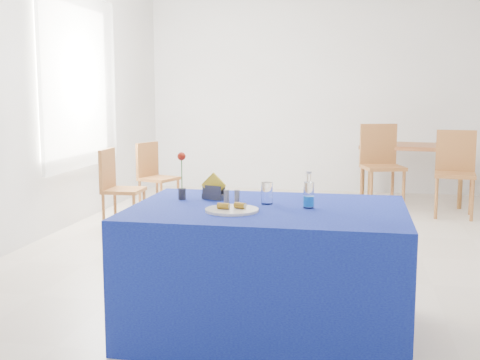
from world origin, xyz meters
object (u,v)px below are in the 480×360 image
blue_table (268,270)px  chair_bg_right (455,167)px  chair_win_b (154,172)px  plate (232,210)px  chair_bg_left (381,160)px  water_bottle (309,196)px  oak_table (413,150)px  chair_win_a (116,184)px

blue_table → chair_bg_right: 4.17m
chair_win_b → plate: bearing=-134.1°
plate → chair_bg_left: size_ratio=0.29×
chair_bg_left → chair_bg_right: bearing=-39.0°
water_bottle → chair_win_b: water_bottle is taller
plate → chair_win_b: (-1.68, 3.50, -0.28)m
blue_table → water_bottle: water_bottle is taller
chair_bg_left → chair_bg_right: chair_bg_left is taller
chair_bg_right → oak_table: bearing=121.8°
blue_table → chair_win_a: chair_win_a is taller
plate → chair_bg_left: 4.47m
water_bottle → chair_win_b: (-2.10, 3.31, -0.34)m
oak_table → chair_win_b: bearing=-155.8°
chair_bg_right → chair_win_b: size_ratio=1.18×
plate → chair_win_a: chair_win_a is taller
oak_table → chair_bg_left: 0.69m
blue_table → oak_table: bearing=75.3°
water_bottle → oak_table: bearing=78.0°
oak_table → chair_bg_right: chair_bg_right is taller
water_bottle → oak_table: (1.00, 4.70, -0.15)m
water_bottle → chair_bg_left: bearing=82.3°
water_bottle → chair_win_b: size_ratio=0.26×
chair_bg_left → chair_win_a: bearing=-162.2°
plate → chair_win_a: size_ratio=0.36×
blue_table → chair_bg_left: size_ratio=1.54×
water_bottle → chair_bg_left: size_ratio=0.21×
plate → oak_table: (1.42, 4.89, -0.09)m
blue_table → chair_win_b: size_ratio=1.90×
chair_bg_left → chair_win_b: size_ratio=1.24×
chair_win_b → chair_bg_right: bearing=-61.5°
plate → water_bottle: 0.46m
blue_table → water_bottle: (0.24, 0.02, 0.45)m
oak_table → chair_bg_left: size_ratio=1.36×
chair_bg_left → chair_win_b: 2.80m
chair_bg_left → chair_win_a: chair_bg_left is taller
oak_table → chair_bg_left: bearing=-129.5°
water_bottle → chair_bg_right: 4.07m
blue_table → chair_bg_right: size_ratio=1.61×
blue_table → chair_win_a: (-1.94, 2.37, 0.11)m
chair_bg_right → chair_win_a: 3.86m
plate → oak_table: bearing=73.8°
oak_table → chair_win_a: (-3.17, -2.35, -0.19)m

